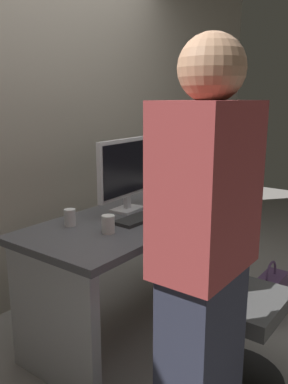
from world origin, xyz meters
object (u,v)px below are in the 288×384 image
at_px(keyboard, 145,217).
at_px(cup_by_monitor, 70,218).
at_px(mouse, 172,205).
at_px(handbag, 269,294).
at_px(office_chair, 226,303).
at_px(person_at_desk, 204,271).
at_px(cell_phone, 199,200).
at_px(cup_near_keyboard, 108,224).
at_px(book_stack, 165,190).
at_px(monitor, 127,171).
at_px(desk, 138,249).

height_order(keyboard, cup_by_monitor, cup_by_monitor).
bearing_deg(keyboard, mouse, 2.68).
bearing_deg(keyboard, handbag, -37.06).
bearing_deg(office_chair, keyboard, 79.98).
bearing_deg(person_at_desk, cell_phone, 29.88).
bearing_deg(person_at_desk, cup_near_keyboard, 66.86).
bearing_deg(book_stack, cup_near_keyboard, -168.48).
height_order(cup_near_keyboard, cell_phone, cup_near_keyboard).
height_order(person_at_desk, mouse, person_at_desk).
xyz_separation_m(keyboard, cup_by_monitor, (-0.37, 0.25, 0.04)).
relative_size(office_chair, handbag, 2.49).
xyz_separation_m(cup_near_keyboard, book_stack, (0.78, 0.16, 0.02)).
relative_size(monitor, handbag, 1.43).
relative_size(person_at_desk, mouse, 16.39).
distance_m(office_chair, keyboard, 0.68).
height_order(monitor, book_stack, monitor).
distance_m(cup_by_monitor, book_stack, 0.82).
bearing_deg(office_chair, handbag, 2.67).
distance_m(keyboard, cell_phone, 0.55).
height_order(keyboard, book_stack, book_stack).
xyz_separation_m(person_at_desk, cup_near_keyboard, (0.32, 0.74, -0.05)).
distance_m(cup_by_monitor, handbag, 1.47).
bearing_deg(handbag, cell_phone, 103.67).
bearing_deg(book_stack, mouse, -133.78).
distance_m(book_stack, cell_phone, 0.24).
bearing_deg(book_stack, handbag, -72.37).
bearing_deg(office_chair, mouse, 55.72).
relative_size(desk, mouse, 15.15).
xyz_separation_m(office_chair, cell_phone, (0.66, 0.54, 0.32)).
bearing_deg(cell_phone, handbag, -86.99).
relative_size(mouse, cup_by_monitor, 1.05).
xyz_separation_m(keyboard, book_stack, (0.45, 0.16, 0.06)).
relative_size(desk, keyboard, 3.52).
bearing_deg(person_at_desk, cup_by_monitor, 74.26).
bearing_deg(desk, mouse, -16.40).
bearing_deg(cup_near_keyboard, cell_phone, -3.37).
height_order(person_at_desk, keyboard, person_at_desk).
height_order(office_chair, monitor, monitor).
bearing_deg(desk, monitor, 71.47).
distance_m(monitor, cell_phone, 0.60).
relative_size(office_chair, cup_near_keyboard, 9.78).
distance_m(mouse, cup_near_keyboard, 0.63).
distance_m(keyboard, cup_near_keyboard, 0.33).
bearing_deg(keyboard, desk, 71.48).
distance_m(keyboard, book_stack, 0.48).
distance_m(mouse, cup_by_monitor, 0.71).
relative_size(keyboard, mouse, 4.30).
bearing_deg(handbag, cup_by_monitor, 142.25).
xyz_separation_m(keyboard, cell_phone, (0.55, -0.05, -0.01)).
distance_m(monitor, cup_near_keyboard, 0.49).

